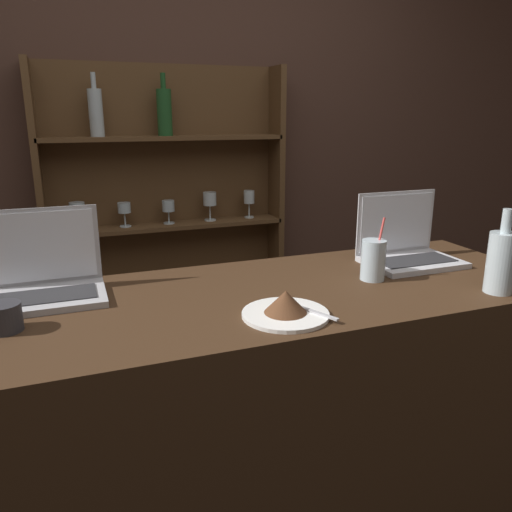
# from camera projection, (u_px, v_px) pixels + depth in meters

# --- Properties ---
(bar_counter) EXTENTS (1.78, 0.64, 1.01)m
(bar_counter) POSITION_uv_depth(u_px,v_px,m) (267.00, 443.00, 1.56)
(bar_counter) COLOR #382314
(bar_counter) RESTS_ON ground_plane
(back_wall) EXTENTS (7.00, 0.06, 2.70)m
(back_wall) POSITION_uv_depth(u_px,v_px,m) (170.00, 144.00, 2.55)
(back_wall) COLOR #4C3328
(back_wall) RESTS_ON ground_plane
(back_shelf) EXTENTS (1.20, 0.18, 1.73)m
(back_shelf) POSITION_uv_depth(u_px,v_px,m) (167.00, 233.00, 2.58)
(back_shelf) COLOR brown
(back_shelf) RESTS_ON ground_plane
(laptop_near) EXTENTS (0.33, 0.22, 0.24)m
(laptop_near) POSITION_uv_depth(u_px,v_px,m) (40.00, 279.00, 1.37)
(laptop_near) COLOR #ADADB2
(laptop_near) RESTS_ON bar_counter
(laptop_far) EXTENTS (0.31, 0.22, 0.23)m
(laptop_far) POSITION_uv_depth(u_px,v_px,m) (406.00, 247.00, 1.70)
(laptop_far) COLOR silver
(laptop_far) RESTS_ON bar_counter
(cake_plate) EXTENTS (0.22, 0.22, 0.07)m
(cake_plate) POSITION_uv_depth(u_px,v_px,m) (286.00, 307.00, 1.25)
(cake_plate) COLOR white
(cake_plate) RESTS_ON bar_counter
(water_glass) EXTENTS (0.07, 0.07, 0.19)m
(water_glass) POSITION_uv_depth(u_px,v_px,m) (373.00, 260.00, 1.51)
(water_glass) COLOR silver
(water_glass) RESTS_ON bar_counter
(wine_bottle_clear) EXTENTS (0.08, 0.08, 0.24)m
(wine_bottle_clear) POSITION_uv_depth(u_px,v_px,m) (501.00, 261.00, 1.40)
(wine_bottle_clear) COLOR #B2C1C6
(wine_bottle_clear) RESTS_ON bar_counter
(coffee_cup) EXTENTS (0.08, 0.08, 0.07)m
(coffee_cup) POSITION_uv_depth(u_px,v_px,m) (4.00, 317.00, 1.16)
(coffee_cup) COLOR #2D2D33
(coffee_cup) RESTS_ON bar_counter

